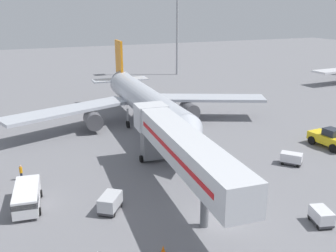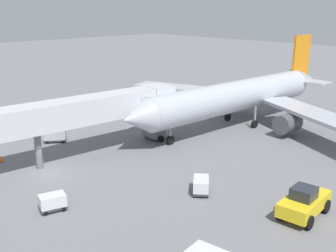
% 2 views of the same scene
% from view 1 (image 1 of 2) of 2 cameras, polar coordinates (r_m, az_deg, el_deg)
% --- Properties ---
extents(ground_plane, '(300.00, 300.00, 0.00)m').
position_cam_1_polar(ground_plane, '(33.55, 7.64, -13.89)').
color(ground_plane, slate).
extents(airplane_at_gate, '(40.54, 38.39, 11.60)m').
position_cam_1_polar(airplane_at_gate, '(56.45, -3.68, 3.81)').
color(airplane_at_gate, '#B7BCC6').
rests_on(airplane_at_gate, ground).
extents(jet_bridge, '(4.92, 23.29, 6.66)m').
position_cam_1_polar(jet_bridge, '(35.92, 1.46, -2.72)').
color(jet_bridge, silver).
rests_on(jet_bridge, ground).
extents(pushback_tug, '(3.07, 5.37, 2.51)m').
position_cam_1_polar(pushback_tug, '(53.18, 22.96, -1.70)').
color(pushback_tug, yellow).
rests_on(pushback_tug, ground).
extents(service_van_rear_right, '(2.89, 5.80, 1.89)m').
position_cam_1_polar(service_van_rear_right, '(36.88, -20.35, -9.90)').
color(service_van_rear_right, white).
rests_on(service_van_rear_right, ground).
extents(baggage_cart_mid_right, '(2.67, 2.90, 1.52)m').
position_cam_1_polar(baggage_cart_mid_right, '(34.70, -8.63, -11.19)').
color(baggage_cart_mid_right, '#38383D').
rests_on(baggage_cart_mid_right, ground).
extents(baggage_cart_near_left, '(1.80, 2.33, 1.37)m').
position_cam_1_polar(baggage_cart_near_left, '(34.88, 21.92, -12.36)').
color(baggage_cart_near_left, '#38383D').
rests_on(baggage_cart_near_left, ground).
extents(baggage_cart_far_center, '(2.53, 2.63, 1.37)m').
position_cam_1_polar(baggage_cart_far_center, '(45.97, 17.93, -4.60)').
color(baggage_cart_far_center, '#38383D').
rests_on(baggage_cart_far_center, ground).
extents(ground_crew_worker_midground, '(0.43, 0.43, 1.65)m').
position_cam_1_polar(ground_crew_worker_midground, '(42.83, -21.10, -6.43)').
color(ground_crew_worker_midground, '#1E2333').
rests_on(ground_crew_worker_midground, ground).
extents(safety_cone_alpha, '(0.46, 0.46, 0.70)m').
position_cam_1_polar(safety_cone_alpha, '(29.36, -0.73, -17.98)').
color(safety_cone_alpha, black).
rests_on(safety_cone_alpha, ground).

